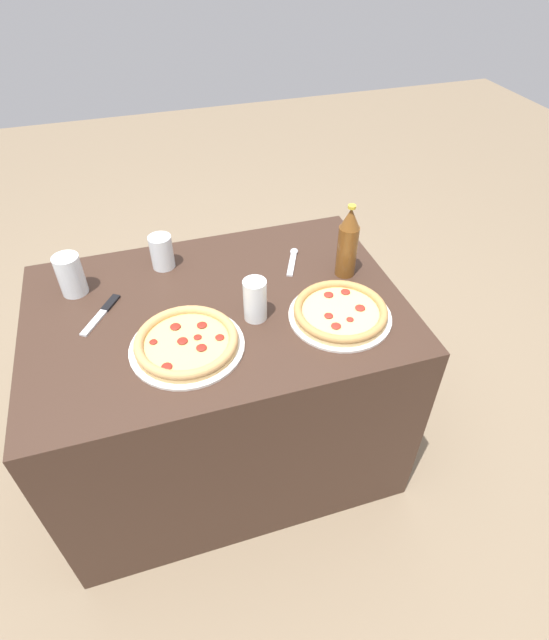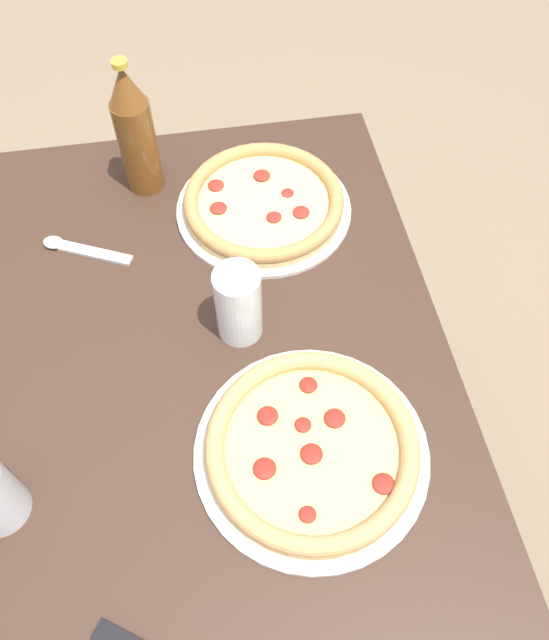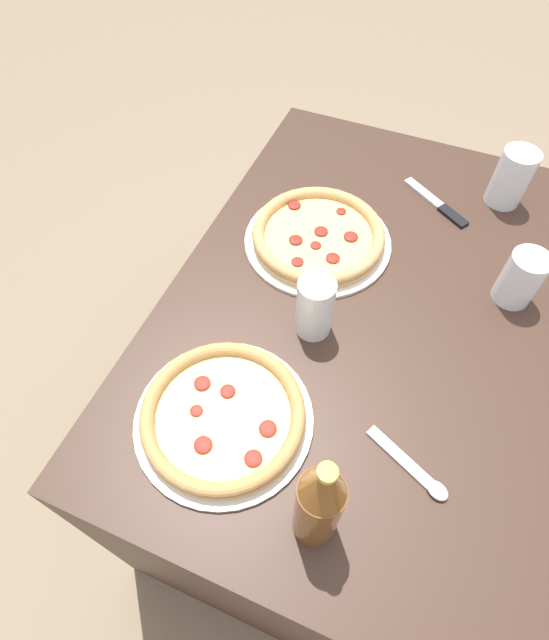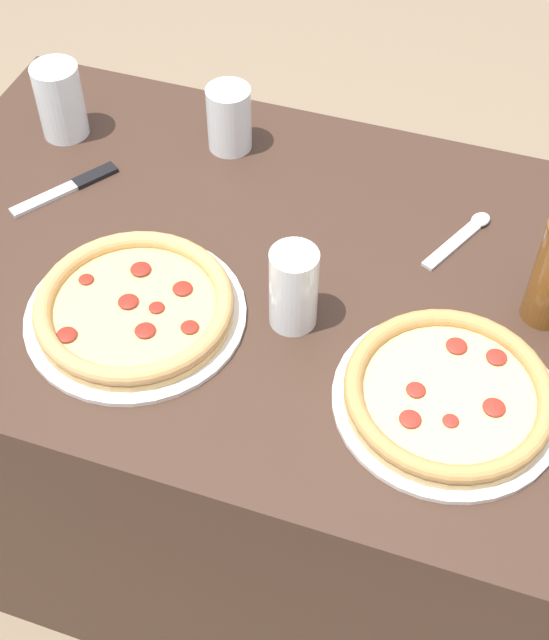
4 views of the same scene
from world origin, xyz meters
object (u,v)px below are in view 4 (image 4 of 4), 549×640
(glass_orange_juice, at_px, (61,102))
(glass_lemonade, at_px, (229,120))
(pizza_margherita, at_px, (448,394))
(glass_red_wine, at_px, (293,290))
(spoon, at_px, (465,233))
(knife, at_px, (70,187))
(pizza_pepperoni, at_px, (135,308))

(glass_orange_juice, bearing_deg, glass_lemonade, -168.66)
(pizza_margherita, height_order, glass_orange_juice, glass_orange_juice)
(glass_orange_juice, bearing_deg, glass_red_wine, 150.79)
(glass_red_wine, relative_size, spoon, 0.86)
(pizza_margherita, xyz_separation_m, knife, (0.69, -0.23, -0.02))
(glass_lemonade, relative_size, spoon, 0.75)
(pizza_margherita, height_order, knife, pizza_margherita)
(knife, bearing_deg, glass_orange_juice, -60.81)
(glass_lemonade, height_order, knife, glass_lemonade)
(pizza_pepperoni, bearing_deg, pizza_margherita, 179.18)
(pizza_pepperoni, distance_m, glass_orange_juice, 0.47)
(glass_orange_juice, height_order, glass_red_wine, same)
(glass_orange_juice, relative_size, knife, 0.77)
(glass_red_wine, bearing_deg, pizza_pepperoni, 17.37)
(pizza_pepperoni, height_order, pizza_margherita, pizza_pepperoni)
(pizza_pepperoni, xyz_separation_m, knife, (0.22, -0.22, -0.02))
(pizza_pepperoni, xyz_separation_m, spoon, (-0.43, -0.32, -0.02))
(glass_red_wine, bearing_deg, pizza_margherita, 162.77)
(pizza_pepperoni, xyz_separation_m, glass_orange_juice, (0.30, -0.36, 0.04))
(pizza_pepperoni, height_order, glass_red_wine, glass_red_wine)
(glass_red_wine, bearing_deg, glass_lemonade, -56.78)
(glass_lemonade, bearing_deg, spoon, 167.88)
(pizza_pepperoni, relative_size, spoon, 2.09)
(glass_red_wine, xyz_separation_m, glass_lemonade, (0.23, -0.35, -0.01))
(glass_orange_juice, distance_m, spoon, 0.73)
(pizza_margherita, distance_m, glass_lemonade, 0.64)
(pizza_margherita, xyz_separation_m, glass_lemonade, (0.47, -0.42, 0.03))
(pizza_pepperoni, height_order, spoon, pizza_pepperoni)
(spoon, bearing_deg, knife, 8.86)
(spoon, bearing_deg, pizza_margherita, 96.51)
(pizza_margherita, bearing_deg, glass_lemonade, -41.94)
(pizza_pepperoni, xyz_separation_m, glass_lemonade, (0.01, -0.42, 0.03))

